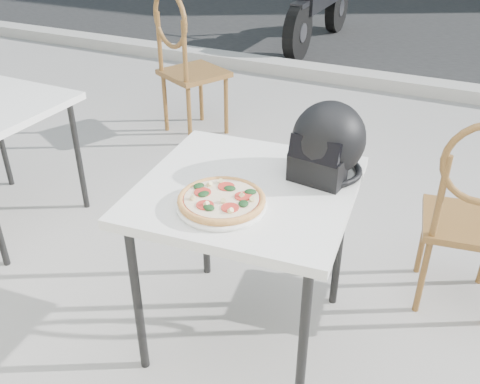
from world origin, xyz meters
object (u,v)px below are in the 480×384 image
at_px(pizza, 222,199).
at_px(motorcycle, 320,7).
at_px(cafe_chair_main, 474,208).
at_px(cafe_table_main, 247,201).
at_px(helmet, 327,144).
at_px(cafe_chair_side, 184,57).
at_px(plate, 222,205).

height_order(pizza, motorcycle, motorcycle).
bearing_deg(motorcycle, cafe_chair_main, -63.22).
height_order(cafe_table_main, helmet, helmet).
xyz_separation_m(cafe_table_main, pizza, (-0.02, -0.18, 0.10)).
bearing_deg(helmet, cafe_chair_side, 142.29).
xyz_separation_m(plate, cafe_chair_side, (-1.31, 1.98, -0.15)).
height_order(cafe_table_main, cafe_chair_side, cafe_chair_side).
bearing_deg(cafe_chair_side, cafe_chair_main, 177.32).
distance_m(cafe_table_main, motorcycle, 4.97).
relative_size(plate, pizza, 0.86).
relative_size(cafe_table_main, cafe_chair_main, 0.87).
distance_m(cafe_chair_main, motorcycle, 4.71).
relative_size(pizza, motorcycle, 0.20).
xyz_separation_m(cafe_chair_main, motorcycle, (-2.03, 4.25, -0.11)).
bearing_deg(cafe_chair_side, pizza, 150.33).
height_order(pizza, helmet, helmet).
height_order(cafe_table_main, plate, plate).
relative_size(helmet, cafe_chair_side, 0.29).
bearing_deg(cafe_chair_main, plate, 33.81).
xyz_separation_m(cafe_table_main, plate, (-0.02, -0.18, 0.08)).
height_order(cafe_table_main, pizza, pizza).
bearing_deg(plate, cafe_chair_main, 41.79).
bearing_deg(helmet, motorcycle, 114.81).
bearing_deg(cafe_table_main, motorcycle, 103.99).
bearing_deg(cafe_chair_main, pizza, 33.80).
distance_m(cafe_chair_main, cafe_chair_side, 2.48).
relative_size(cafe_table_main, pizza, 2.17).
height_order(plate, cafe_chair_main, cafe_chair_main).
bearing_deg(motorcycle, cafe_table_main, -74.79).
relative_size(helmet, cafe_chair_main, 0.33).
bearing_deg(helmet, plate, -115.65).
distance_m(cafe_table_main, plate, 0.20).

